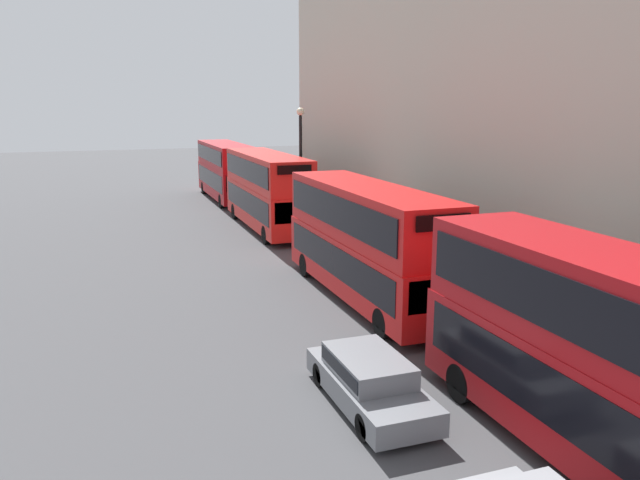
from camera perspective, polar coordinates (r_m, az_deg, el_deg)
The scene contains 6 objects.
bus_leading at distance 13.92m, azimuth 25.14°, elevation -9.59°, with size 2.59×10.26×4.51m.
bus_second_in_queue at distance 23.55m, azimuth 4.28°, elevation 0.19°, with size 2.59×10.97×4.40m.
bus_third_in_queue at distance 37.02m, azimuth -4.87°, elevation 4.75°, with size 2.59×11.01×4.47m.
bus_trailing at distance 48.83m, azimuth -8.61°, elevation 6.45°, with size 2.59×10.80×4.33m.
car_hatchback at distance 15.93m, azimuth 4.52°, elevation -12.55°, with size 1.79×4.57×1.30m.
street_lamp at distance 36.45m, azimuth -1.78°, elevation 7.64°, with size 0.44×0.44×7.11m.
Camera 1 is at (-7.82, -4.26, 7.43)m, focal length 35.00 mm.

